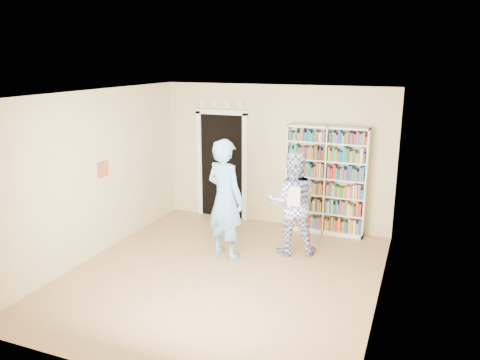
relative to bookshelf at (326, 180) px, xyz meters
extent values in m
plane|color=#9B7A4B|center=(-1.04, -2.34, -1.01)|extent=(5.00, 5.00, 0.00)
plane|color=white|center=(-1.04, -2.34, 1.69)|extent=(5.00, 5.00, 0.00)
plane|color=beige|center=(-1.04, 0.16, 0.34)|extent=(4.50, 0.00, 4.50)
plane|color=beige|center=(-3.29, -2.34, 0.34)|extent=(0.00, 5.00, 5.00)
plane|color=beige|center=(1.21, -2.34, 0.34)|extent=(0.00, 5.00, 5.00)
cube|color=white|center=(0.00, 0.00, -0.01)|extent=(1.45, 0.27, 2.00)
cube|color=white|center=(0.00, 0.00, -0.01)|extent=(0.02, 0.27, 2.00)
cube|color=black|center=(-2.14, 0.14, 0.04)|extent=(0.90, 0.03, 2.10)
cube|color=white|center=(-2.64, 0.12, 0.04)|extent=(0.10, 0.06, 2.20)
cube|color=white|center=(-1.64, 0.12, 0.04)|extent=(0.10, 0.06, 2.20)
cube|color=white|center=(-2.14, 0.12, 1.14)|extent=(1.10, 0.06, 0.10)
cube|color=white|center=(-2.14, 0.12, 1.24)|extent=(1.10, 0.08, 0.02)
cube|color=brown|center=(-3.27, -2.14, 0.39)|extent=(0.03, 0.25, 0.25)
imported|color=#64A5DF|center=(-1.28, -1.67, -0.03)|extent=(0.84, 0.70, 1.96)
imported|color=#33429D|center=(-0.32, -1.14, -0.14)|extent=(1.02, 0.91, 1.74)
cube|color=white|center=(-0.23, -1.41, 0.05)|extent=(0.22, 0.02, 0.32)
camera|label=1|loc=(1.60, -8.26, 2.17)|focal=35.00mm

